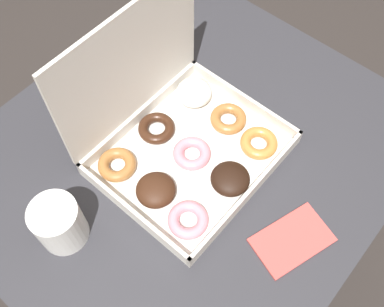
{
  "coord_description": "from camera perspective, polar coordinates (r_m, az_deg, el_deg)",
  "views": [
    {
      "loc": [
        -0.38,
        -0.33,
        1.62
      ],
      "look_at": [
        -0.01,
        -0.02,
        0.78
      ],
      "focal_mm": 42.0,
      "sensor_mm": 36.0,
      "label": 1
    }
  ],
  "objects": [
    {
      "name": "dining_table",
      "position": [
        1.1,
        -0.4,
        -2.93
      ],
      "size": [
        0.94,
        0.83,
        0.77
      ],
      "color": "#2D2D33",
      "rests_on": "ground_plane"
    },
    {
      "name": "coffee_mug",
      "position": [
        0.9,
        -16.55,
        -8.46
      ],
      "size": [
        0.09,
        0.09,
        0.11
      ],
      "color": "white",
      "rests_on": "dining_table"
    },
    {
      "name": "ground_plane",
      "position": [
        1.7,
        -0.26,
        -12.9
      ],
      "size": [
        8.0,
        8.0,
        0.0
      ],
      "primitive_type": "plane",
      "color": "#2D2826"
    },
    {
      "name": "donut_box",
      "position": [
        0.95,
        -1.66,
        2.48
      ],
      "size": [
        0.38,
        0.32,
        0.32
      ],
      "color": "silver",
      "rests_on": "dining_table"
    },
    {
      "name": "paper_napkin",
      "position": [
        0.93,
        12.59,
        -10.66
      ],
      "size": [
        0.17,
        0.14,
        0.01
      ],
      "color": "#CC4C47",
      "rests_on": "dining_table"
    }
  ]
}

